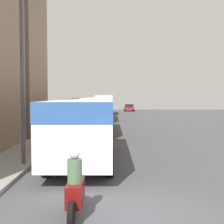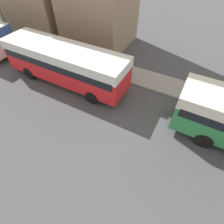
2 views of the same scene
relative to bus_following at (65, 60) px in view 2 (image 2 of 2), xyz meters
The scene contains 1 object.
bus_following is the anchor object (origin of this frame).
Camera 2 is at (6.26, 25.97, 8.73)m, focal length 28.00 mm.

